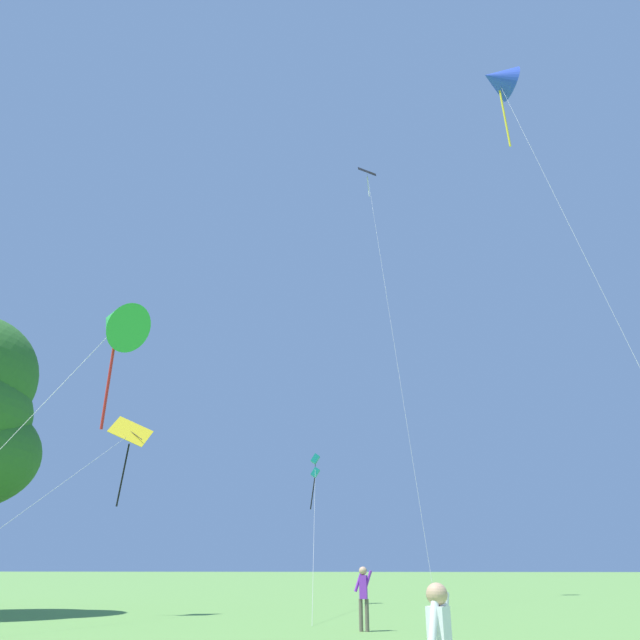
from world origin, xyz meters
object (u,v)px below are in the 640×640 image
kite_yellow_diamond (125,445)px  person_in_blue_jacket (363,592)px  kite_black_large (370,191)px  kite_blue_delta (498,80)px  kite_teal_box (315,468)px  kite_green_small (117,323)px

kite_yellow_diamond → person_in_blue_jacket: (9.20, -3.95, -5.02)m
kite_yellow_diamond → person_in_blue_jacket: bearing=-23.2°
kite_black_large → kite_blue_delta: size_ratio=1.04×
kite_teal_box → kite_yellow_diamond: size_ratio=1.02×
kite_yellow_diamond → person_in_blue_jacket: 11.20m
kite_teal_box → kite_black_large: bearing=54.4°
kite_blue_delta → kite_yellow_diamond: bearing=-168.2°
kite_black_large → kite_yellow_diamond: 25.58m
kite_yellow_diamond → kite_black_large: bearing=52.4°
kite_teal_box → kite_black_large: size_ratio=0.39×
kite_teal_box → kite_black_large: kite_black_large is taller
kite_green_small → person_in_blue_jacket: bearing=36.4°
kite_green_small → kite_yellow_diamond: size_ratio=0.78×
kite_yellow_diamond → kite_blue_delta: 26.61m
kite_green_small → kite_blue_delta: bearing=40.7°
kite_green_small → person_in_blue_jacket: (6.19, 4.57, -6.61)m
kite_blue_delta → kite_black_large: bearing=127.4°
kite_teal_box → person_in_blue_jacket: kite_teal_box is taller
kite_black_large → person_in_blue_jacket: bearing=-92.4°
kite_yellow_diamond → kite_teal_box: bearing=51.4°
kite_teal_box → kite_blue_delta: size_ratio=0.40×
kite_black_large → kite_yellow_diamond: kite_black_large is taller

